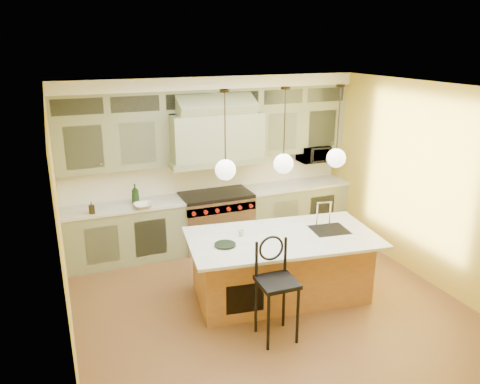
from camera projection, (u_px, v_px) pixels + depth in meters
name	position (u px, v px, depth m)	size (l,w,h in m)	color
floor	(269.00, 305.00, 6.36)	(5.00, 5.00, 0.00)	brown
ceiling	(273.00, 89.00, 5.47)	(5.00, 5.00, 0.00)	white
wall_back	(208.00, 160.00, 8.12)	(5.00, 5.00, 0.00)	gold
wall_front	(408.00, 303.00, 3.71)	(5.00, 5.00, 0.00)	gold
wall_left	(61.00, 235.00, 5.02)	(5.00, 5.00, 0.00)	gold
wall_right	(426.00, 184.00, 6.81)	(5.00, 5.00, 0.00)	gold
back_cabinetry	(213.00, 165.00, 7.89)	(5.00, 0.77, 2.90)	gray
range	(216.00, 219.00, 8.10)	(1.20, 0.74, 0.96)	silver
kitchen_island	(281.00, 265.00, 6.49)	(2.70, 1.66, 1.35)	#925933
counter_stool	(276.00, 283.00, 5.49)	(0.45, 0.45, 1.26)	black
microwave	(313.00, 154.00, 8.59)	(0.54, 0.37, 0.30)	black
oil_bottle_a	(135.00, 194.00, 7.44)	(0.13, 0.13, 0.33)	black
oil_bottle_b	(92.00, 208.00, 7.05)	(0.08, 0.09, 0.18)	black
fruit_bowl	(143.00, 206.00, 7.30)	(0.30, 0.30, 0.07)	white
cup	(241.00, 233.00, 6.30)	(0.09, 0.09, 0.08)	silver
pendant_left	(225.00, 167.00, 5.74)	(0.26, 0.26, 1.11)	#2D2319
pendant_center	(284.00, 161.00, 6.03)	(0.26, 0.26, 1.11)	#2D2319
pendant_right	(336.00, 156.00, 6.31)	(0.26, 0.26, 1.11)	#2D2319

